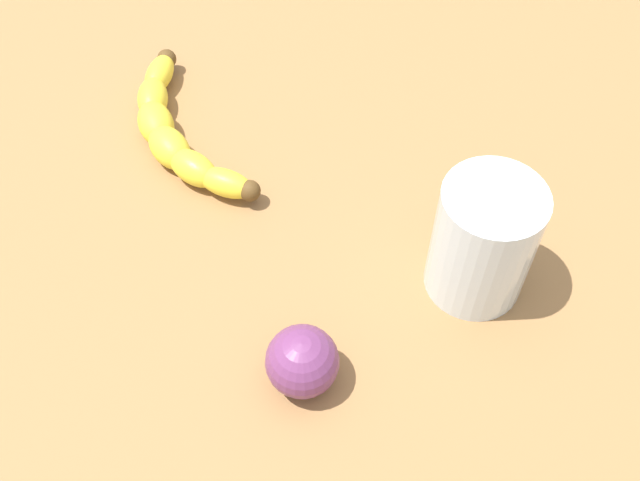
# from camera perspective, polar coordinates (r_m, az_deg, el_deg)

# --- Properties ---
(wooden_tabletop) EXTENTS (1.20, 1.20, 0.03)m
(wooden_tabletop) POSITION_cam_1_polar(r_m,az_deg,el_deg) (0.67, -3.49, -2.86)
(wooden_tabletop) COLOR olive
(wooden_tabletop) RESTS_ON ground
(banana) EXTENTS (0.16, 0.19, 0.04)m
(banana) POSITION_cam_1_polar(r_m,az_deg,el_deg) (0.76, -11.18, 8.28)
(banana) COLOR yellow
(banana) RESTS_ON wooden_tabletop
(smoothie_glass) EXTENTS (0.08, 0.08, 0.12)m
(smoothie_glass) POSITION_cam_1_polar(r_m,az_deg,el_deg) (0.62, 12.46, -0.17)
(smoothie_glass) COLOR silver
(smoothie_glass) RESTS_ON wooden_tabletop
(plum_fruit) EXTENTS (0.06, 0.06, 0.06)m
(plum_fruit) POSITION_cam_1_polar(r_m,az_deg,el_deg) (0.58, -1.38, -9.32)
(plum_fruit) COLOR #6B3360
(plum_fruit) RESTS_ON wooden_tabletop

